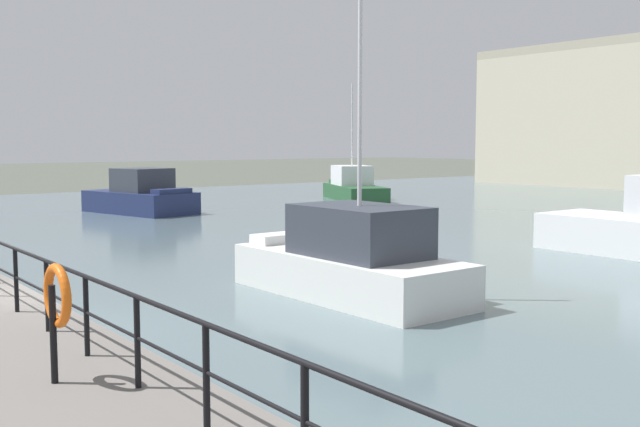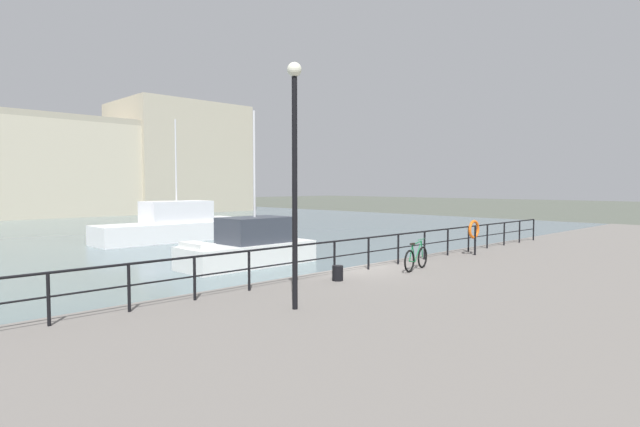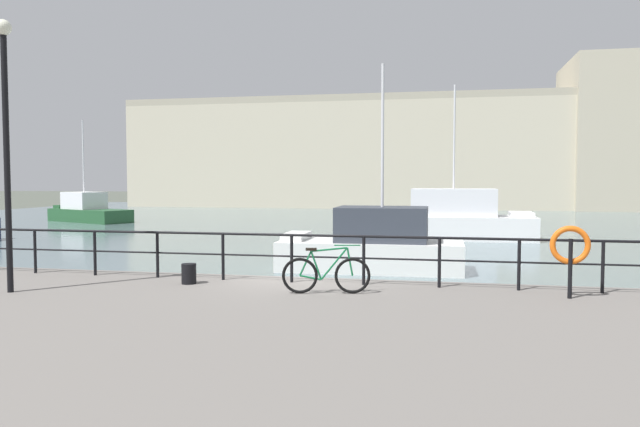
{
  "view_description": "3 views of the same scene",
  "coord_description": "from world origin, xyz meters",
  "px_view_note": "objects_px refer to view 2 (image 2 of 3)",
  "views": [
    {
      "loc": [
        14.26,
        -4.14,
        3.63
      ],
      "look_at": [
        1.32,
        5.73,
        2.08
      ],
      "focal_mm": 42.12,
      "sensor_mm": 36.0,
      "label": 1
    },
    {
      "loc": [
        -12.62,
        -11.45,
        3.6
      ],
      "look_at": [
        1.87,
        3.48,
        2.46
      ],
      "focal_mm": 28.31,
      "sensor_mm": 36.0,
      "label": 2
    },
    {
      "loc": [
        3.41,
        -13.98,
        3.16
      ],
      "look_at": [
        -0.61,
        5.16,
        2.04
      ],
      "focal_mm": 34.9,
      "sensor_mm": 36.0,
      "label": 3
    }
  ],
  "objects_px": {
    "moored_red_daysailer": "(172,226)",
    "mooring_bollard": "(338,273)",
    "life_ring_stand": "(474,231)",
    "parked_bicycle": "(416,258)",
    "quay_lamp_post": "(295,156)",
    "moored_green_narrowboat": "(250,246)",
    "harbor_building": "(53,165)"
  },
  "relations": [
    {
      "from": "moored_green_narrowboat",
      "to": "life_ring_stand",
      "type": "bearing_deg",
      "value": 119.12
    },
    {
      "from": "moored_red_daysailer",
      "to": "mooring_bollard",
      "type": "distance_m",
      "value": 20.82
    },
    {
      "from": "parked_bicycle",
      "to": "quay_lamp_post",
      "type": "relative_size",
      "value": 0.32
    },
    {
      "from": "moored_red_daysailer",
      "to": "parked_bicycle",
      "type": "xyz_separation_m",
      "value": [
        -2.21,
        -20.62,
        0.23
      ]
    },
    {
      "from": "moored_green_narrowboat",
      "to": "moored_red_daysailer",
      "type": "height_order",
      "value": "moored_red_daysailer"
    },
    {
      "from": "harbor_building",
      "to": "moored_red_daysailer",
      "type": "bearing_deg",
      "value": -95.3
    },
    {
      "from": "harbor_building",
      "to": "life_ring_stand",
      "type": "bearing_deg",
      "value": -90.85
    },
    {
      "from": "life_ring_stand",
      "to": "parked_bicycle",
      "type": "bearing_deg",
      "value": -173.64
    },
    {
      "from": "parked_bicycle",
      "to": "quay_lamp_post",
      "type": "bearing_deg",
      "value": 179.0
    },
    {
      "from": "harbor_building",
      "to": "life_ring_stand",
      "type": "distance_m",
      "value": 55.71
    },
    {
      "from": "parked_bicycle",
      "to": "quay_lamp_post",
      "type": "height_order",
      "value": "quay_lamp_post"
    },
    {
      "from": "harbor_building",
      "to": "life_ring_stand",
      "type": "xyz_separation_m",
      "value": [
        -0.82,
        -55.54,
        -4.22
      ]
    },
    {
      "from": "mooring_bollard",
      "to": "quay_lamp_post",
      "type": "xyz_separation_m",
      "value": [
        -3.12,
        -1.68,
        3.18
      ]
    },
    {
      "from": "parked_bicycle",
      "to": "moored_green_narrowboat",
      "type": "bearing_deg",
      "value": 79.4
    },
    {
      "from": "moored_green_narrowboat",
      "to": "parked_bicycle",
      "type": "relative_size",
      "value": 3.99
    },
    {
      "from": "moored_red_daysailer",
      "to": "harbor_building",
      "type": "bearing_deg",
      "value": 84.31
    },
    {
      "from": "moored_green_narrowboat",
      "to": "mooring_bollard",
      "type": "relative_size",
      "value": 15.83
    },
    {
      "from": "life_ring_stand",
      "to": "moored_green_narrowboat",
      "type": "bearing_deg",
      "value": 119.83
    },
    {
      "from": "moored_green_narrowboat",
      "to": "moored_red_daysailer",
      "type": "relative_size",
      "value": 0.74
    },
    {
      "from": "parked_bicycle",
      "to": "mooring_bollard",
      "type": "height_order",
      "value": "parked_bicycle"
    },
    {
      "from": "moored_green_narrowboat",
      "to": "mooring_bollard",
      "type": "bearing_deg",
      "value": 69.57
    },
    {
      "from": "parked_bicycle",
      "to": "mooring_bollard",
      "type": "distance_m",
      "value": 3.2
    },
    {
      "from": "mooring_bollard",
      "to": "life_ring_stand",
      "type": "relative_size",
      "value": 0.31
    },
    {
      "from": "moored_red_daysailer",
      "to": "mooring_bollard",
      "type": "bearing_deg",
      "value": -105.33
    },
    {
      "from": "mooring_bollard",
      "to": "life_ring_stand",
      "type": "bearing_deg",
      "value": 0.06
    },
    {
      "from": "quay_lamp_post",
      "to": "moored_green_narrowboat",
      "type": "bearing_deg",
      "value": 58.69
    },
    {
      "from": "moored_red_daysailer",
      "to": "parked_bicycle",
      "type": "height_order",
      "value": "moored_red_daysailer"
    },
    {
      "from": "moored_green_narrowboat",
      "to": "parked_bicycle",
      "type": "bearing_deg",
      "value": 90.21
    },
    {
      "from": "harbor_building",
      "to": "moored_red_daysailer",
      "type": "height_order",
      "value": "harbor_building"
    },
    {
      "from": "moored_red_daysailer",
      "to": "mooring_bollard",
      "type": "height_order",
      "value": "moored_red_daysailer"
    },
    {
      "from": "mooring_bollard",
      "to": "parked_bicycle",
      "type": "bearing_deg",
      "value": -9.23
    },
    {
      "from": "harbor_building",
      "to": "parked_bicycle",
      "type": "bearing_deg",
      "value": -95.6
    }
  ]
}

